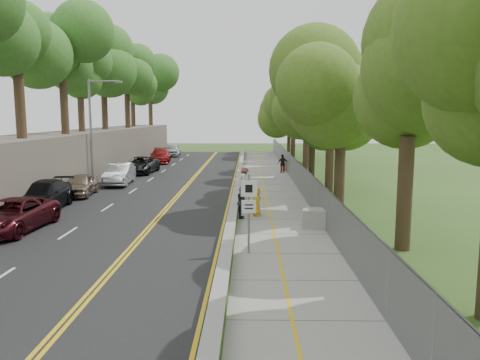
# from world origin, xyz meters

# --- Properties ---
(ground) EXTENTS (140.00, 140.00, 0.00)m
(ground) POSITION_xyz_m (0.00, 0.00, 0.00)
(ground) COLOR #33511E
(ground) RESTS_ON ground
(road) EXTENTS (11.20, 66.00, 0.04)m
(road) POSITION_xyz_m (-5.40, 15.00, 0.02)
(road) COLOR black
(road) RESTS_ON ground
(sidewalk) EXTENTS (4.20, 66.00, 0.05)m
(sidewalk) POSITION_xyz_m (2.55, 15.00, 0.03)
(sidewalk) COLOR gray
(sidewalk) RESTS_ON ground
(jersey_barrier) EXTENTS (0.42, 66.00, 0.60)m
(jersey_barrier) POSITION_xyz_m (0.25, 15.00, 0.30)
(jersey_barrier) COLOR #7DE614
(jersey_barrier) RESTS_ON ground
(rock_embankment) EXTENTS (5.00, 66.00, 4.00)m
(rock_embankment) POSITION_xyz_m (-13.50, 15.00, 2.00)
(rock_embankment) COLOR #595147
(rock_embankment) RESTS_ON ground
(chainlink_fence) EXTENTS (0.04, 66.00, 2.00)m
(chainlink_fence) POSITION_xyz_m (4.65, 15.00, 1.00)
(chainlink_fence) COLOR slate
(chainlink_fence) RESTS_ON ground
(trees_embankment) EXTENTS (6.40, 66.00, 13.00)m
(trees_embankment) POSITION_xyz_m (-13.00, 15.00, 10.50)
(trees_embankment) COLOR #43812D
(trees_embankment) RESTS_ON rock_embankment
(trees_fenceside) EXTENTS (7.00, 66.00, 14.00)m
(trees_fenceside) POSITION_xyz_m (7.00, 15.00, 7.00)
(trees_fenceside) COLOR #557924
(trees_fenceside) RESTS_ON ground
(streetlight) EXTENTS (2.52, 0.22, 8.00)m
(streetlight) POSITION_xyz_m (-10.46, 14.00, 4.64)
(streetlight) COLOR gray
(streetlight) RESTS_ON ground
(signpost) EXTENTS (0.62, 0.09, 3.10)m
(signpost) POSITION_xyz_m (1.05, -3.02, 1.96)
(signpost) COLOR gray
(signpost) RESTS_ON sidewalk
(construction_barrel) EXTENTS (0.55, 0.55, 0.91)m
(construction_barrel) POSITION_xyz_m (4.30, 24.25, 0.50)
(construction_barrel) COLOR #FF1F00
(construction_barrel) RESTS_ON sidewalk
(concrete_block) EXTENTS (1.49, 1.23, 0.88)m
(concrete_block) POSITION_xyz_m (4.30, 1.28, 0.49)
(concrete_block) COLOR gray
(concrete_block) RESTS_ON sidewalk
(car_2) EXTENTS (2.79, 5.51, 1.49)m
(car_2) POSITION_xyz_m (-9.89, 0.31, 0.79)
(car_2) COLOR #4D121B
(car_2) RESTS_ON road
(car_3) EXTENTS (2.72, 5.84, 1.65)m
(car_3) POSITION_xyz_m (-10.60, 5.13, 0.87)
(car_3) COLOR black
(car_3) RESTS_ON road
(car_4) EXTENTS (2.08, 4.44, 1.47)m
(car_4) POSITION_xyz_m (-10.21, 10.05, 0.77)
(car_4) COLOR gray
(car_4) RESTS_ON road
(car_5) EXTENTS (2.09, 5.07, 1.63)m
(car_5) POSITION_xyz_m (-9.00, 15.15, 0.86)
(car_5) COLOR #B0B2B8
(car_5) RESTS_ON road
(car_6) EXTENTS (2.85, 5.62, 1.52)m
(car_6) POSITION_xyz_m (-9.00, 22.19, 0.80)
(car_6) COLOR black
(car_6) RESTS_ON road
(car_7) EXTENTS (2.76, 5.65, 1.58)m
(car_7) POSITION_xyz_m (-9.00, 31.87, 0.83)
(car_7) COLOR maroon
(car_7) RESTS_ON road
(car_8) EXTENTS (2.30, 4.94, 1.64)m
(car_8) POSITION_xyz_m (-9.00, 40.58, 0.86)
(car_8) COLOR silver
(car_8) RESTS_ON road
(painter_0) EXTENTS (0.66, 0.85, 1.54)m
(painter_0) POSITION_xyz_m (1.45, 3.89, 0.82)
(painter_0) COLOR gold
(painter_0) RESTS_ON sidewalk
(painter_1) EXTENTS (0.52, 0.67, 1.65)m
(painter_1) POSITION_xyz_m (0.75, 8.72, 0.88)
(painter_1) COLOR white
(painter_1) RESTS_ON sidewalk
(painter_2) EXTENTS (0.64, 0.82, 1.69)m
(painter_2) POSITION_xyz_m (0.75, 3.34, 0.89)
(painter_2) COLOR black
(painter_2) RESTS_ON sidewalk
(painter_3) EXTENTS (0.73, 1.19, 1.79)m
(painter_3) POSITION_xyz_m (0.75, 11.04, 0.94)
(painter_3) COLOR brown
(painter_3) RESTS_ON sidewalk
(person_far) EXTENTS (1.09, 0.66, 1.73)m
(person_far) POSITION_xyz_m (4.20, 22.74, 0.92)
(person_far) COLOR black
(person_far) RESTS_ON sidewalk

